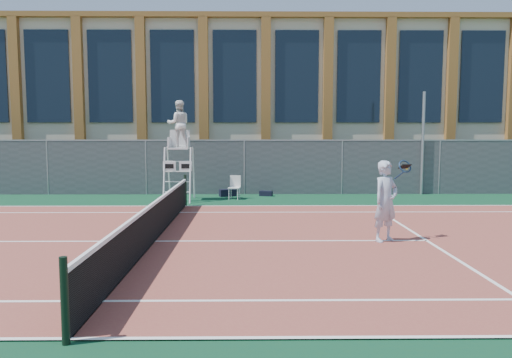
{
  "coord_description": "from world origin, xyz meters",
  "views": [
    {
      "loc": [
        2.25,
        -11.48,
        2.61
      ],
      "look_at": [
        2.41,
        3.0,
        1.2
      ],
      "focal_mm": 35.0,
      "sensor_mm": 36.0,
      "label": 1
    }
  ],
  "objects_px": {
    "steel_pole": "(423,144)",
    "tennis_player": "(386,201)",
    "plastic_chair": "(235,185)",
    "umpire_chair": "(179,127)"
  },
  "relations": [
    {
      "from": "steel_pole",
      "to": "tennis_player",
      "type": "bearing_deg",
      "value": -113.74
    },
    {
      "from": "steel_pole",
      "to": "plastic_chair",
      "type": "relative_size",
      "value": 4.66
    },
    {
      "from": "umpire_chair",
      "to": "plastic_chair",
      "type": "xyz_separation_m",
      "value": [
        2.05,
        0.35,
        -2.21
      ]
    },
    {
      "from": "steel_pole",
      "to": "tennis_player",
      "type": "distance_m",
      "value": 9.61
    },
    {
      "from": "umpire_chair",
      "to": "tennis_player",
      "type": "relative_size",
      "value": 1.99
    },
    {
      "from": "steel_pole",
      "to": "umpire_chair",
      "type": "height_order",
      "value": "steel_pole"
    },
    {
      "from": "plastic_chair",
      "to": "tennis_player",
      "type": "distance_m",
      "value": 8.35
    },
    {
      "from": "steel_pole",
      "to": "plastic_chair",
      "type": "height_order",
      "value": "steel_pole"
    },
    {
      "from": "steel_pole",
      "to": "plastic_chair",
      "type": "distance_m",
      "value": 7.86
    },
    {
      "from": "umpire_chair",
      "to": "steel_pole",
      "type": "bearing_deg",
      "value": 9.71
    }
  ]
}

